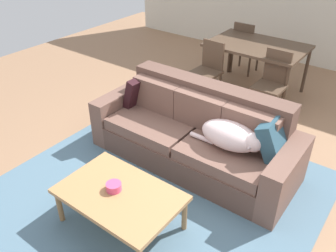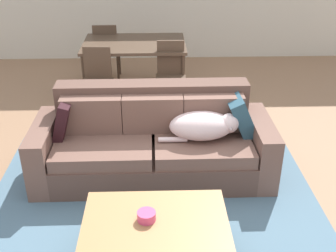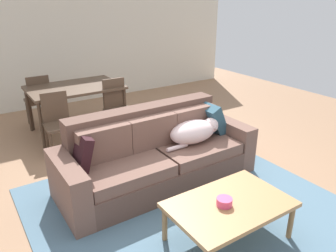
{
  "view_description": "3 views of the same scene",
  "coord_description": "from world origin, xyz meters",
  "px_view_note": "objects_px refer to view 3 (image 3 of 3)",
  "views": [
    {
      "loc": [
        1.63,
        -2.63,
        2.57
      ],
      "look_at": [
        -0.29,
        -0.07,
        0.55
      ],
      "focal_mm": 37.71,
      "sensor_mm": 36.0,
      "label": 1
    },
    {
      "loc": [
        -0.09,
        -3.49,
        2.48
      ],
      "look_at": [
        0.02,
        0.08,
        0.61
      ],
      "focal_mm": 44.99,
      "sensor_mm": 36.0,
      "label": 2
    },
    {
      "loc": [
        -1.91,
        -2.79,
        2.13
      ],
      "look_at": [
        -0.01,
        0.12,
        0.74
      ],
      "focal_mm": 34.97,
      "sensor_mm": 36.0,
      "label": 3
    }
  ],
  "objects_px": {
    "bowl_on_coffee_table": "(224,202)",
    "throw_pillow_by_left_arm": "(81,152)",
    "couch": "(156,156)",
    "throw_pillow_by_right_arm": "(211,118)",
    "coffee_table": "(229,207)",
    "dog_on_left_cushion": "(195,131)",
    "dining_table": "(75,90)",
    "dining_chair_near_left": "(58,120)",
    "dining_chair_far_left": "(39,98)",
    "dining_chair_near_right": "(117,105)"
  },
  "relations": [
    {
      "from": "bowl_on_coffee_table",
      "to": "dining_chair_near_right",
      "type": "bearing_deg",
      "value": 84.21
    },
    {
      "from": "couch",
      "to": "dining_chair_near_left",
      "type": "height_order",
      "value": "couch"
    },
    {
      "from": "couch",
      "to": "dining_chair_near_left",
      "type": "xyz_separation_m",
      "value": [
        -0.73,
        1.46,
        0.14
      ]
    },
    {
      "from": "bowl_on_coffee_table",
      "to": "dining_chair_near_right",
      "type": "xyz_separation_m",
      "value": [
        0.29,
        2.82,
        0.07
      ]
    },
    {
      "from": "dog_on_left_cushion",
      "to": "throw_pillow_by_right_arm",
      "type": "xyz_separation_m",
      "value": [
        0.38,
        0.16,
        0.04
      ]
    },
    {
      "from": "dog_on_left_cushion",
      "to": "dining_chair_far_left",
      "type": "distance_m",
      "value": 3.0
    },
    {
      "from": "bowl_on_coffee_table",
      "to": "dining_chair_near_left",
      "type": "relative_size",
      "value": 0.16
    },
    {
      "from": "throw_pillow_by_right_arm",
      "to": "coffee_table",
      "type": "height_order",
      "value": "throw_pillow_by_right_arm"
    },
    {
      "from": "dog_on_left_cushion",
      "to": "dining_table",
      "type": "relative_size",
      "value": 0.55
    },
    {
      "from": "couch",
      "to": "throw_pillow_by_left_arm",
      "type": "distance_m",
      "value": 0.92
    },
    {
      "from": "throw_pillow_by_right_arm",
      "to": "coffee_table",
      "type": "relative_size",
      "value": 0.37
    },
    {
      "from": "throw_pillow_by_right_arm",
      "to": "dining_chair_near_right",
      "type": "height_order",
      "value": "dining_chair_near_right"
    },
    {
      "from": "coffee_table",
      "to": "dining_chair_far_left",
      "type": "bearing_deg",
      "value": 100.7
    },
    {
      "from": "throw_pillow_by_right_arm",
      "to": "dining_chair_far_left",
      "type": "height_order",
      "value": "dining_chair_far_left"
    },
    {
      "from": "bowl_on_coffee_table",
      "to": "dog_on_left_cushion",
      "type": "bearing_deg",
      "value": 64.53
    },
    {
      "from": "dining_chair_near_left",
      "to": "dining_chair_far_left",
      "type": "xyz_separation_m",
      "value": [
        0.01,
        1.18,
        0.02
      ]
    },
    {
      "from": "throw_pillow_by_left_arm",
      "to": "throw_pillow_by_right_arm",
      "type": "relative_size",
      "value": 0.96
    },
    {
      "from": "coffee_table",
      "to": "dining_table",
      "type": "xyz_separation_m",
      "value": [
        -0.28,
        3.34,
        0.34
      ]
    },
    {
      "from": "bowl_on_coffee_table",
      "to": "dining_table",
      "type": "distance_m",
      "value": 3.35
    },
    {
      "from": "throw_pillow_by_right_arm",
      "to": "coffee_table",
      "type": "xyz_separation_m",
      "value": [
        -0.86,
        -1.31,
        -0.26
      ]
    },
    {
      "from": "throw_pillow_by_left_arm",
      "to": "dining_chair_near_left",
      "type": "bearing_deg",
      "value": 84.06
    },
    {
      "from": "couch",
      "to": "throw_pillow_by_left_arm",
      "type": "bearing_deg",
      "value": 176.95
    },
    {
      "from": "bowl_on_coffee_table",
      "to": "throw_pillow_by_left_arm",
      "type": "bearing_deg",
      "value": 122.59
    },
    {
      "from": "couch",
      "to": "throw_pillow_by_right_arm",
      "type": "xyz_separation_m",
      "value": [
        0.88,
        0.05,
        0.28
      ]
    },
    {
      "from": "bowl_on_coffee_table",
      "to": "dining_chair_far_left",
      "type": "relative_size",
      "value": 0.16
    },
    {
      "from": "couch",
      "to": "dog_on_left_cushion",
      "type": "relative_size",
      "value": 3.02
    },
    {
      "from": "coffee_table",
      "to": "bowl_on_coffee_table",
      "type": "height_order",
      "value": "bowl_on_coffee_table"
    },
    {
      "from": "throw_pillow_by_right_arm",
      "to": "dining_chair_far_left",
      "type": "bearing_deg",
      "value": 121.71
    },
    {
      "from": "dog_on_left_cushion",
      "to": "dining_chair_far_left",
      "type": "xyz_separation_m",
      "value": [
        -1.22,
        2.75,
        -0.08
      ]
    },
    {
      "from": "dog_on_left_cushion",
      "to": "dining_chair_far_left",
      "type": "relative_size",
      "value": 0.87
    },
    {
      "from": "dining_table",
      "to": "dining_chair_near_right",
      "type": "height_order",
      "value": "dining_chair_near_right"
    },
    {
      "from": "couch",
      "to": "throw_pillow_by_right_arm",
      "type": "height_order",
      "value": "couch"
    },
    {
      "from": "couch",
      "to": "bowl_on_coffee_table",
      "type": "xyz_separation_m",
      "value": [
        -0.05,
        -1.26,
        0.1
      ]
    },
    {
      "from": "throw_pillow_by_left_arm",
      "to": "dining_chair_near_right",
      "type": "distance_m",
      "value": 1.89
    },
    {
      "from": "dog_on_left_cushion",
      "to": "dining_chair_far_left",
      "type": "height_order",
      "value": "dining_chair_far_left"
    },
    {
      "from": "throw_pillow_by_left_arm",
      "to": "throw_pillow_by_right_arm",
      "type": "height_order",
      "value": "throw_pillow_by_right_arm"
    },
    {
      "from": "dining_table",
      "to": "couch",
      "type": "bearing_deg",
      "value": -82.84
    },
    {
      "from": "throw_pillow_by_left_arm",
      "to": "dining_chair_far_left",
      "type": "relative_size",
      "value": 0.43
    },
    {
      "from": "bowl_on_coffee_table",
      "to": "throw_pillow_by_right_arm",
      "type": "bearing_deg",
      "value": 54.63
    },
    {
      "from": "dog_on_left_cushion",
      "to": "throw_pillow_by_right_arm",
      "type": "relative_size",
      "value": 1.95
    },
    {
      "from": "dining_chair_near_right",
      "to": "throw_pillow_by_right_arm",
      "type": "bearing_deg",
      "value": -66.31
    },
    {
      "from": "throw_pillow_by_left_arm",
      "to": "couch",
      "type": "bearing_deg",
      "value": -2.65
    },
    {
      "from": "couch",
      "to": "dining_chair_near_right",
      "type": "bearing_deg",
      "value": 81.04
    },
    {
      "from": "dining_table",
      "to": "dining_chair_near_left",
      "type": "relative_size",
      "value": 1.64
    },
    {
      "from": "dog_on_left_cushion",
      "to": "coffee_table",
      "type": "relative_size",
      "value": 0.72
    },
    {
      "from": "coffee_table",
      "to": "dining_chair_far_left",
      "type": "xyz_separation_m",
      "value": [
        -0.74,
        3.9,
        0.14
      ]
    },
    {
      "from": "dining_chair_far_left",
      "to": "dog_on_left_cushion",
      "type": "bearing_deg",
      "value": 113.49
    },
    {
      "from": "couch",
      "to": "dining_chair_far_left",
      "type": "relative_size",
      "value": 2.62
    },
    {
      "from": "throw_pillow_by_right_arm",
      "to": "dining_table",
      "type": "distance_m",
      "value": 2.33
    },
    {
      "from": "couch",
      "to": "dog_on_left_cushion",
      "type": "distance_m",
      "value": 0.56
    }
  ]
}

